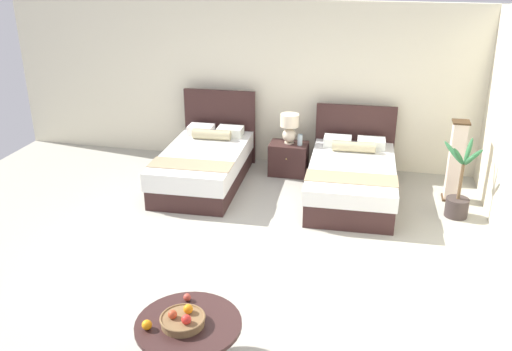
% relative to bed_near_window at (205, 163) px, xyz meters
% --- Properties ---
extents(ground_plane, '(9.62, 9.75, 0.02)m').
position_rel_bed_near_window_xyz_m(ground_plane, '(1.11, -1.87, -0.32)').
color(ground_plane, '#A7A496').
extents(wall_back, '(9.62, 0.12, 2.63)m').
position_rel_bed_near_window_xyz_m(wall_back, '(1.11, 1.21, 1.00)').
color(wall_back, beige).
rests_on(wall_back, ground).
extents(bed_near_window, '(1.24, 2.15, 1.22)m').
position_rel_bed_near_window_xyz_m(bed_near_window, '(0.00, 0.00, 0.00)').
color(bed_near_window, '#361F1D').
rests_on(bed_near_window, ground).
extents(bed_near_corner, '(1.29, 2.16, 1.10)m').
position_rel_bed_near_window_xyz_m(bed_near_corner, '(2.21, -0.00, -0.02)').
color(bed_near_corner, '#361F1D').
rests_on(bed_near_corner, ground).
extents(nightstand, '(0.59, 0.43, 0.51)m').
position_rel_bed_near_window_xyz_m(nightstand, '(1.18, 0.63, -0.06)').
color(nightstand, '#361F1D').
rests_on(nightstand, ground).
extents(table_lamp, '(0.29, 0.29, 0.47)m').
position_rel_bed_near_window_xyz_m(table_lamp, '(1.18, 0.65, 0.47)').
color(table_lamp, beige).
rests_on(table_lamp, nightstand).
extents(vase, '(0.08, 0.08, 0.18)m').
position_rel_bed_near_window_xyz_m(vase, '(1.36, 0.59, 0.29)').
color(vase, '#AEC3C9').
rests_on(vase, nightstand).
extents(coffee_table, '(0.90, 0.90, 0.47)m').
position_rel_bed_near_window_xyz_m(coffee_table, '(1.10, -3.87, 0.05)').
color(coffee_table, '#361F1D').
rests_on(coffee_table, ground).
extents(fruit_bowl, '(0.38, 0.38, 0.15)m').
position_rel_bed_near_window_xyz_m(fruit_bowl, '(1.07, -3.90, 0.20)').
color(fruit_bowl, brown).
rests_on(fruit_bowl, coffee_table).
extents(loose_apple, '(0.07, 0.07, 0.07)m').
position_rel_bed_near_window_xyz_m(loose_apple, '(1.00, -3.57, 0.19)').
color(loose_apple, '#B53F32').
rests_on(loose_apple, coffee_table).
extents(loose_orange, '(0.09, 0.09, 0.09)m').
position_rel_bed_near_window_xyz_m(loose_orange, '(0.81, -4.02, 0.20)').
color(loose_orange, orange).
rests_on(loose_orange, coffee_table).
extents(floor_lamp_corner, '(0.23, 0.23, 1.17)m').
position_rel_bed_near_window_xyz_m(floor_lamp_corner, '(3.62, 0.22, 0.27)').
color(floor_lamp_corner, '#402B18').
rests_on(floor_lamp_corner, ground).
extents(potted_palm, '(0.51, 0.56, 1.07)m').
position_rel_bed_near_window_xyz_m(potted_palm, '(3.65, -0.32, -0.02)').
color(potted_palm, '#3B312E').
rests_on(potted_palm, ground).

